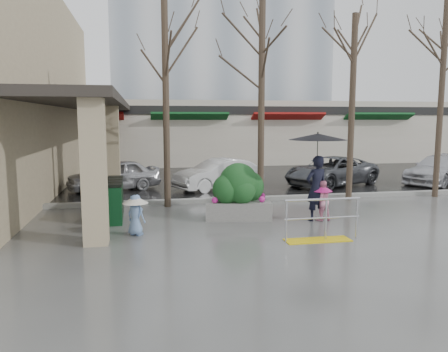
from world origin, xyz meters
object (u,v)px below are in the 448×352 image
object	(u,v)px
news_boxes	(115,199)
car_d	(439,169)
tree_east	(444,49)
child_pink	(322,198)
tree_mideast	(354,62)
car_a	(114,175)
handrail	(320,225)
car_c	(331,171)
tree_west	(165,50)
planter	(239,192)
tree_midwest	(262,48)
car_b	(219,174)
child_blue	(136,210)
woman	(317,164)

from	to	relation	value
news_boxes	car_d	distance (m)	14.68
tree_east	child_pink	xyz separation A→B (m)	(-5.78, -2.85, -4.74)
tree_mideast	car_a	distance (m)	10.15
handrail	child_pink	world-z (taller)	child_pink
news_boxes	car_a	size ratio (longest dim) A/B	0.55
child_pink	tree_east	bearing A→B (deg)	-160.85
car_a	car_c	distance (m)	9.28
tree_mideast	car_c	xyz separation A→B (m)	(0.82, 3.29, -4.23)
tree_west	child_pink	world-z (taller)	tree_west
tree_west	car_d	world-z (taller)	tree_west
planter	car_a	size ratio (longest dim) A/B	0.54
planter	tree_midwest	bearing A→B (deg)	59.74
car_b	child_pink	bearing A→B (deg)	-6.89
handrail	car_c	distance (m)	9.01
handrail	news_boxes	size ratio (longest dim) A/B	0.93
news_boxes	car_b	bearing A→B (deg)	48.97
planter	child_blue	bearing A→B (deg)	-155.79
tree_west	woman	distance (m)	6.04
planter	news_boxes	distance (m)	3.63
woman	car_c	distance (m)	6.99
news_boxes	car_a	distance (m)	5.18
handrail	woman	distance (m)	2.44
tree_mideast	car_b	xyz separation A→B (m)	(-4.20, 3.20, -4.23)
tree_east	woman	world-z (taller)	tree_east
planter	tree_mideast	bearing A→B (deg)	25.38
tree_mideast	child_pink	world-z (taller)	tree_mideast
planter	handrail	bearing A→B (deg)	-61.61
tree_west	planter	world-z (taller)	tree_west
tree_east	news_boxes	bearing A→B (deg)	-172.84
car_b	tree_mideast	bearing A→B (deg)	28.22
tree_mideast	news_boxes	distance (m)	9.29
child_pink	car_b	bearing A→B (deg)	-79.54
planter	car_a	bearing A→B (deg)	123.48
tree_east	car_a	xyz separation A→B (m)	(-11.95, 3.71, -4.75)
tree_east	car_c	distance (m)	6.37
planter	news_boxes	xyz separation A→B (m)	(-3.55, 0.71, -0.21)
handrail	car_a	world-z (taller)	car_a
handrail	child_blue	distance (m)	4.56
tree_midwest	car_c	world-z (taller)	tree_midwest
tree_midwest	tree_east	bearing A→B (deg)	-0.00
handrail	car_b	distance (m)	8.07
tree_east	woman	bearing A→B (deg)	-154.58
tree_midwest	car_b	distance (m)	5.68
car_a	child_pink	bearing A→B (deg)	25.99
news_boxes	tree_west	bearing A→B (deg)	41.14
tree_mideast	car_d	bearing A→B (deg)	27.00
tree_midwest	news_boxes	bearing A→B (deg)	-163.14
tree_west	child_blue	xyz separation A→B (m)	(-1.00, -3.49, -4.45)
car_c	tree_midwest	bearing A→B (deg)	-77.83
news_boxes	car_d	bearing A→B (deg)	16.68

